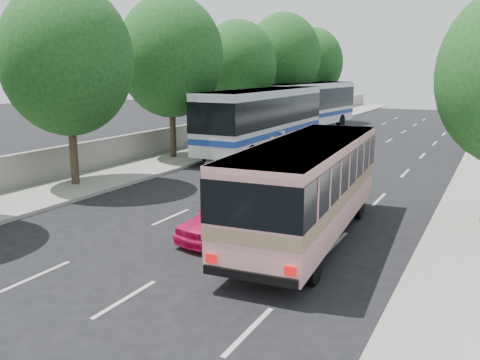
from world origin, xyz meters
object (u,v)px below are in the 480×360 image
Objects in this scene: pink_taxi at (228,217)px; tour_coach_front at (264,115)px; white_pickup at (246,148)px; tour_coach_rear at (307,103)px; pink_bus at (309,179)px.

tour_coach_front is (-5.97, 15.60, 1.72)m from pink_taxi.
tour_coach_front is at bearing 118.21° from pink_taxi.
white_pickup is at bearing 121.64° from pink_taxi.
pink_taxi is 28.17m from tour_coach_rear.
pink_taxi is (-2.26, -1.00, -1.24)m from pink_bus.
white_pickup is at bearing -77.45° from tour_coach_rear.
tour_coach_front reaches higher than pink_taxi.
tour_coach_rear is at bearing 112.31° from pink_taxi.
tour_coach_rear is (-7.30, 27.14, 1.78)m from pink_taxi.
white_pickup is 0.41× the size of tour_coach_rear.
white_pickup is (-7.76, 11.14, -1.09)m from pink_bus.
pink_bus is 27.85m from tour_coach_rear.
pink_taxi is at bearing -69.24° from tour_coach_rear.
tour_coach_front reaches higher than pink_bus.
tour_coach_front is 0.96× the size of tour_coach_rear.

